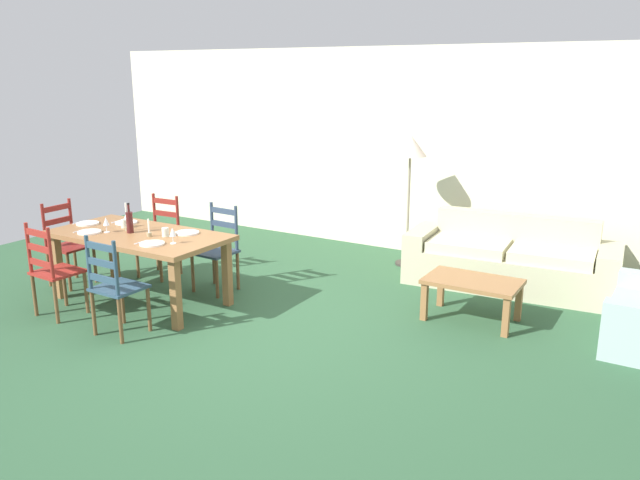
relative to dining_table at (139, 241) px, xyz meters
The scene contains 29 objects.
ground_plane 1.54m from the dining_table, ahead, with size 9.60×9.60×0.02m, color #2D5335.
wall_far 3.68m from the dining_table, 67.53° to the left, with size 9.60×0.16×2.70m, color beige.
dining_table is the anchor object (origin of this frame).
dining_chair_near_left 0.88m from the dining_table, 119.86° to the right, with size 0.44×0.42×0.96m.
dining_chair_near_right 0.91m from the dining_table, 58.38° to the right, with size 0.43×0.41×0.96m.
dining_chair_far_left 0.93m from the dining_table, 121.57° to the left, with size 0.44×0.42×0.96m.
dining_chair_far_right 0.87m from the dining_table, 57.75° to the left, with size 0.44×0.42×0.96m.
dining_chair_head_west 1.17m from the dining_table, behind, with size 0.40×0.42×0.96m.
dinner_plate_near_left 0.52m from the dining_table, 150.95° to the right, with size 0.24×0.24×0.02m, color white.
fork_near_left 0.66m from the dining_table, 157.38° to the right, with size 0.02×0.17×0.01m, color silver.
dinner_plate_near_right 0.52m from the dining_table, 29.05° to the right, with size 0.24×0.24×0.02m, color white.
fork_near_right 0.40m from the dining_table, 39.81° to the right, with size 0.02×0.17×0.01m, color silver.
dinner_plate_far_left 0.52m from the dining_table, 150.95° to the left, with size 0.24×0.24×0.02m, color white.
fork_far_left 0.66m from the dining_table, 157.38° to the left, with size 0.02×0.17×0.01m, color silver.
dinner_plate_far_right 0.52m from the dining_table, 29.05° to the left, with size 0.24×0.24×0.02m, color white.
fork_far_right 0.40m from the dining_table, 39.81° to the left, with size 0.02×0.17×0.01m, color silver.
dinner_plate_head_west 0.79m from the dining_table, behind, with size 0.24×0.24×0.02m, color white.
fork_head_west 0.93m from the dining_table, behind, with size 0.02×0.17×0.01m, color silver.
wine_bottle 0.22m from the dining_table, 161.50° to the right, with size 0.07×0.07×0.32m.
wine_glass_near_left 0.39m from the dining_table, 155.17° to the right, with size 0.06×0.06×0.16m.
wine_glass_near_right 0.65m from the dining_table, 11.20° to the right, with size 0.06×0.06×0.16m.
wine_glass_far_left 0.39m from the dining_table, 156.66° to the left, with size 0.06×0.06×0.16m.
coffee_cup_primary 0.36m from the dining_table, ahead, with size 0.07×0.07×0.09m, color silver.
coffee_cup_secondary 0.35m from the dining_table, 162.43° to the left, with size 0.07×0.07×0.09m, color silver.
candle_tall 0.25m from the dining_table, behind, with size 0.05×0.05×0.30m.
candle_short 0.25m from the dining_table, 11.31° to the right, with size 0.05×0.05×0.18m.
couch 4.09m from the dining_table, 37.71° to the left, with size 2.33×0.97×0.80m.
coffee_table 3.43m from the dining_table, 21.96° to the left, with size 0.90×0.56×0.42m.
standing_lamp 3.36m from the dining_table, 54.92° to the left, with size 0.40×0.40×1.64m.
Camera 1 is at (3.51, -4.52, 2.37)m, focal length 35.45 mm.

